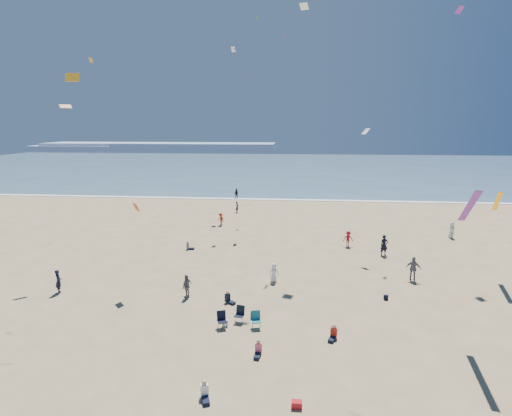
# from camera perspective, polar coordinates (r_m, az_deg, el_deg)

# --- Properties ---
(ground) EXTENTS (220.00, 220.00, 0.00)m
(ground) POSITION_cam_1_polar(r_m,az_deg,el_deg) (21.47, -7.93, -21.37)
(ground) COLOR tan
(ground) RESTS_ON ground
(ocean) EXTENTS (220.00, 100.00, 0.06)m
(ocean) POSITION_cam_1_polar(r_m,az_deg,el_deg) (113.13, 3.24, 5.86)
(ocean) COLOR #476B84
(ocean) RESTS_ON ground
(surf_line) EXTENTS (220.00, 1.20, 0.08)m
(surf_line) POSITION_cam_1_polar(r_m,az_deg,el_deg) (63.68, 1.40, 1.24)
(surf_line) COLOR white
(surf_line) RESTS_ON ground
(headland_far) EXTENTS (110.00, 20.00, 3.20)m
(headland_far) POSITION_cam_1_polar(r_m,az_deg,el_deg) (198.47, -13.61, 8.56)
(headland_far) COLOR #7A8EA8
(headland_far) RESTS_ON ground
(headland_near) EXTENTS (40.00, 14.00, 2.00)m
(headland_near) POSITION_cam_1_polar(r_m,az_deg,el_deg) (210.50, -24.50, 7.85)
(headland_near) COLOR #7A8EA8
(headland_near) RESTS_ON ground
(standing_flyers) EXTENTS (36.96, 52.31, 1.91)m
(standing_flyers) POSITION_cam_1_polar(r_m,az_deg,el_deg) (33.08, 6.56, -7.47)
(standing_flyers) COLOR black
(standing_flyers) RESTS_ON ground
(seated_group) EXTENTS (13.24, 21.44, 0.84)m
(seated_group) POSITION_cam_1_polar(r_m,az_deg,el_deg) (25.85, -2.84, -14.10)
(seated_group) COLOR white
(seated_group) RESTS_ON ground
(chair_cluster) EXTENTS (2.74, 1.54, 1.00)m
(chair_cluster) POSITION_cam_1_polar(r_m,az_deg,el_deg) (24.46, -2.42, -15.49)
(chair_cluster) COLOR black
(chair_cluster) RESTS_ON ground
(white_tote) EXTENTS (0.35, 0.20, 0.40)m
(white_tote) POSITION_cam_1_polar(r_m,az_deg,el_deg) (24.66, -4.43, -16.05)
(white_tote) COLOR white
(white_tote) RESTS_ON ground
(black_backpack) EXTENTS (0.30, 0.22, 0.38)m
(black_backpack) POSITION_cam_1_polar(r_m,az_deg,el_deg) (25.51, -0.42, -15.04)
(black_backpack) COLOR black
(black_backpack) RESTS_ON ground
(cooler) EXTENTS (0.45, 0.30, 0.30)m
(cooler) POSITION_cam_1_polar(r_m,az_deg,el_deg) (18.84, 5.84, -26.13)
(cooler) COLOR red
(cooler) RESTS_ON ground
(navy_bag) EXTENTS (0.28, 0.18, 0.34)m
(navy_bag) POSITION_cam_1_polar(r_m,az_deg,el_deg) (29.25, 18.06, -12.04)
(navy_bag) COLOR black
(navy_bag) RESTS_ON ground
(kites_aloft) EXTENTS (44.29, 44.76, 30.16)m
(kites_aloft) POSITION_cam_1_polar(r_m,az_deg,el_deg) (29.40, 14.31, 15.35)
(kites_aloft) COLOR #1389C8
(kites_aloft) RESTS_ON ground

